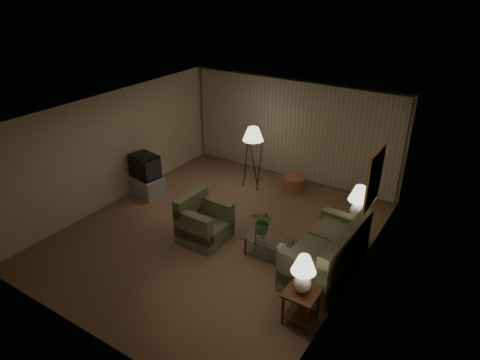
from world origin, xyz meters
name	(u,v)px	position (x,y,z in m)	size (l,w,h in m)	color
ground	(219,232)	(0.00, 0.00, 0.00)	(7.00, 7.00, 0.00)	#835D48
room_shell	(256,137)	(0.02, 1.51, 1.75)	(6.04, 7.02, 2.72)	beige
sofa	(325,255)	(2.50, -0.10, 0.43)	(2.03, 1.19, 0.85)	#696C4C
armchair	(205,224)	(-0.07, -0.39, 0.40)	(0.99, 0.94, 0.79)	#696C4C
side_table_near	(301,301)	(2.65, -1.45, 0.41)	(0.52, 0.52, 0.60)	#3A1D10
side_table_far	(355,228)	(2.65, 1.15, 0.40)	(0.54, 0.45, 0.60)	#3A1D10
table_lamp_near	(303,271)	(2.65, -1.45, 1.01)	(0.40, 0.40, 0.69)	silver
table_lamp_far	(359,200)	(2.65, 1.15, 1.05)	(0.44, 0.44, 0.76)	silver
coffee_table	(269,245)	(1.37, -0.20, 0.28)	(0.99, 0.54, 0.41)	silver
tv_cabinet	(147,186)	(-2.55, 0.46, 0.25)	(0.96, 0.69, 0.50)	#A9A9AC
crt_tv	(145,166)	(-2.55, 0.46, 0.80)	(0.77, 0.61, 0.59)	black
floor_lamp	(253,157)	(-0.51, 2.29, 0.87)	(0.54, 0.54, 1.66)	#3A1D10
ottoman	(294,184)	(0.52, 2.70, 0.19)	(0.57, 0.57, 0.38)	#B16B3C
vase	(263,234)	(1.22, -0.20, 0.48)	(0.13, 0.13, 0.14)	silver
flowers	(263,220)	(1.22, -0.20, 0.81)	(0.45, 0.39, 0.50)	#387B36
book	(278,246)	(1.62, -0.30, 0.42)	(0.14, 0.20, 0.01)	olive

